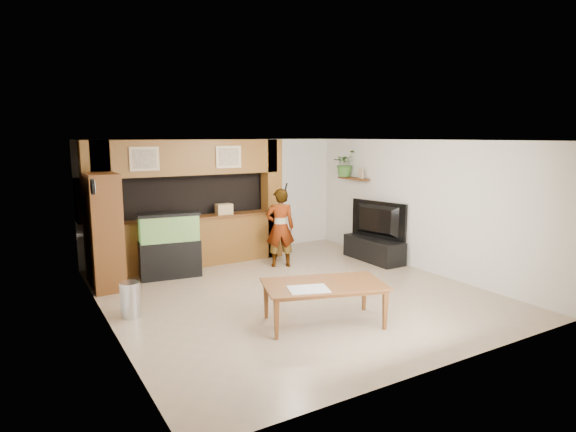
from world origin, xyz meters
TOP-DOWN VIEW (x-y plane):
  - floor at (0.00, 0.00)m, footprint 6.50×6.50m
  - ceiling at (0.00, 0.00)m, footprint 6.50×6.50m
  - wall_back at (0.00, 3.25)m, footprint 6.00×0.00m
  - wall_left at (-3.00, 0.00)m, footprint 0.00×6.50m
  - wall_right at (3.00, 0.00)m, footprint 0.00×6.50m
  - partition at (-0.95, 2.64)m, footprint 4.20×0.99m
  - wall_clock at (-2.97, 1.00)m, footprint 0.05×0.25m
  - wall_shelf at (2.85, 1.95)m, footprint 0.25×0.90m
  - pantry_cabinet at (-2.70, 1.85)m, footprint 0.51×0.84m
  - trash_can at (-2.66, 0.22)m, footprint 0.29×0.29m
  - aquarium at (-1.53, 1.95)m, footprint 1.13×0.42m
  - tv_stand at (2.65, 0.95)m, footprint 0.54×1.46m
  - television at (2.65, 0.95)m, footprint 0.48×1.40m
  - photo_frame at (2.85, 1.68)m, footprint 0.06×0.17m
  - potted_plant at (2.82, 2.26)m, footprint 0.70×0.66m
  - person at (0.67, 1.57)m, footprint 0.70×0.59m
  - microphone at (0.72, 1.41)m, footprint 0.03×0.10m
  - dining_table at (-0.35, -1.49)m, footprint 1.92×1.43m
  - newspaper_a at (-0.67, -1.57)m, footprint 0.64×0.55m
  - counter_box at (-0.19, 2.45)m, footprint 0.34×0.23m

SIDE VIEW (x-z plane):
  - floor at x=0.00m, z-range 0.00..0.00m
  - tv_stand at x=2.65m, z-range 0.00..0.49m
  - trash_can at x=-2.66m, z-range 0.00..0.53m
  - dining_table at x=-0.35m, z-range 0.00..0.60m
  - newspaper_a at x=-0.67m, z-range 0.60..0.61m
  - aquarium at x=-1.53m, z-range -0.01..1.24m
  - person at x=0.67m, z-range 0.00..1.63m
  - television at x=2.65m, z-range 0.49..1.29m
  - pantry_cabinet at x=-2.70m, z-range 0.00..2.04m
  - counter_box at x=-0.19m, z-range 1.04..1.26m
  - wall_back at x=0.00m, z-range -1.70..4.30m
  - wall_left at x=-3.00m, z-range -1.95..4.55m
  - wall_right at x=3.00m, z-range -1.95..4.55m
  - partition at x=-0.95m, z-range 0.01..2.61m
  - microphone at x=0.72m, z-range 1.59..1.75m
  - wall_shelf at x=2.85m, z-range 1.68..1.72m
  - photo_frame at x=2.85m, z-range 1.72..1.94m
  - wall_clock at x=-2.97m, z-range 1.77..2.02m
  - potted_plant at x=2.82m, z-range 1.72..2.34m
  - ceiling at x=0.00m, z-range 2.60..2.60m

